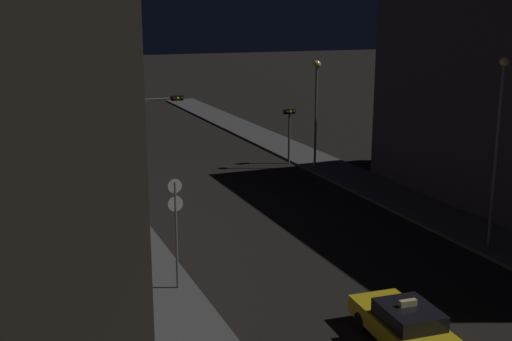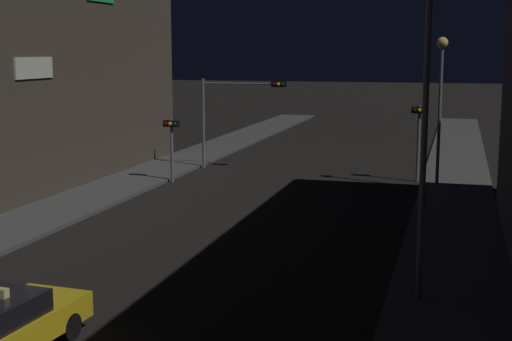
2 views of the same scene
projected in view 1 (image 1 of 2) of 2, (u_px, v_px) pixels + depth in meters
sidewalk_left at (82, 176)px, 41.58m from camera, size 3.37×67.48×0.15m
sidewalk_right at (305, 156)px, 47.36m from camera, size 3.37×67.48×0.15m
taxi at (406, 325)px, 20.42m from camera, size 2.10×4.56×1.62m
traffic_light_overhead at (140, 117)px, 41.97m from camera, size 4.85×0.42×5.05m
traffic_light_left_kerb at (126, 154)px, 37.31m from camera, size 0.80×0.42×3.24m
traffic_light_right_kerb at (289, 124)px, 44.78m from camera, size 0.80×0.42×3.90m
sign_pole_left at (176, 224)px, 24.04m from camera, size 0.57×0.10×4.24m
street_lamp_near_block at (498, 133)px, 27.77m from camera, size 0.43×0.43×8.34m
street_lamp_far_block at (316, 93)px, 42.88m from camera, size 0.53×0.53×7.07m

